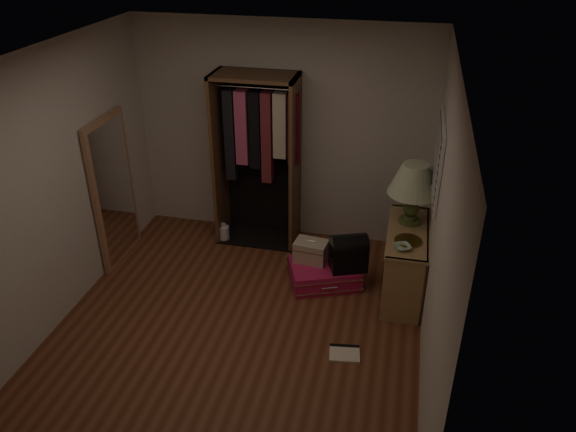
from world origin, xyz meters
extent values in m
plane|color=brown|center=(0.00, 0.00, 0.00)|extent=(4.00, 4.00, 0.00)
cube|color=beige|center=(0.00, 2.00, 1.30)|extent=(3.50, 0.02, 2.60)
cube|color=beige|center=(0.00, -2.00, 1.30)|extent=(3.50, 0.02, 2.60)
cube|color=beige|center=(1.75, 0.00, 1.30)|extent=(0.02, 4.00, 2.60)
cube|color=beige|center=(-1.75, 0.00, 1.30)|extent=(0.02, 4.00, 2.60)
cube|color=white|center=(0.00, 0.00, 2.60)|extent=(3.50, 4.00, 0.01)
cube|color=white|center=(1.73, 1.00, 1.55)|extent=(0.03, 0.96, 0.76)
cube|color=black|center=(1.73, 1.00, 1.55)|extent=(0.03, 0.90, 0.70)
cube|color=silver|center=(1.71, 1.00, 1.24)|extent=(0.01, 0.88, 0.02)
cube|color=silver|center=(1.71, 1.00, 1.32)|extent=(0.01, 0.88, 0.02)
cube|color=silver|center=(1.71, 1.00, 1.39)|extent=(0.01, 0.88, 0.02)
cube|color=silver|center=(1.71, 1.00, 1.47)|extent=(0.01, 0.88, 0.02)
cube|color=silver|center=(1.71, 1.00, 1.55)|extent=(0.01, 0.88, 0.02)
cube|color=silver|center=(1.71, 1.00, 1.63)|extent=(0.01, 0.88, 0.02)
cube|color=silver|center=(1.71, 1.00, 1.71)|extent=(0.01, 0.88, 0.02)
cube|color=silver|center=(1.71, 1.00, 1.78)|extent=(0.01, 0.88, 0.02)
cube|color=silver|center=(1.71, 1.00, 1.86)|extent=(0.01, 0.88, 0.02)
cube|color=#A07A4D|center=(1.54, 0.46, 0.38)|extent=(0.40, 0.03, 0.75)
cube|color=#A07A4D|center=(1.54, 1.54, 0.38)|extent=(0.40, 0.03, 0.75)
cube|color=#A07A4D|center=(1.54, 1.00, 0.06)|extent=(0.40, 1.04, 0.03)
cube|color=#A07A4D|center=(1.54, 1.00, 0.57)|extent=(0.40, 1.04, 0.03)
cube|color=#A07A4D|center=(1.54, 1.00, 0.73)|extent=(0.42, 1.12, 0.03)
cube|color=brown|center=(1.73, 1.00, 0.38)|extent=(0.02, 1.10, 0.75)
cube|color=#A07A4D|center=(1.53, 1.33, 0.65)|extent=(0.36, 0.38, 0.13)
cube|color=gray|center=(1.46, 0.53, 0.22)|extent=(0.17, 0.04, 0.28)
cube|color=#4C3833|center=(1.46, 0.58, 0.23)|extent=(0.19, 0.03, 0.30)
cube|color=#B7AD99|center=(1.48, 0.62, 0.21)|extent=(0.21, 0.03, 0.28)
cube|color=brown|center=(1.45, 0.66, 0.19)|extent=(0.17, 0.03, 0.24)
cube|color=#3F4C59|center=(1.47, 0.71, 0.20)|extent=(0.20, 0.05, 0.26)
cube|color=gray|center=(1.47, 0.76, 0.22)|extent=(0.21, 0.03, 0.30)
cube|color=#59594C|center=(1.46, 0.81, 0.20)|extent=(0.18, 0.04, 0.25)
cube|color=#B2724C|center=(1.47, 0.87, 0.23)|extent=(0.21, 0.05, 0.32)
cube|color=beige|center=(1.47, 0.91, 0.22)|extent=(0.21, 0.03, 0.29)
cube|color=#332D38|center=(1.45, 0.96, 0.20)|extent=(0.16, 0.05, 0.24)
cube|color=gray|center=(1.48, 1.01, 0.20)|extent=(0.22, 0.04, 0.26)
cube|color=#4C3833|center=(1.45, 1.07, 0.23)|extent=(0.16, 0.05, 0.30)
cube|color=#B7AD99|center=(1.48, 1.11, 0.21)|extent=(0.21, 0.03, 0.26)
cube|color=brown|center=(1.47, 1.15, 0.21)|extent=(0.20, 0.03, 0.26)
cube|color=#3F4C59|center=(1.46, 1.20, 0.21)|extent=(0.19, 0.03, 0.28)
cube|color=gray|center=(1.46, 1.23, 0.19)|extent=(0.18, 0.03, 0.24)
cube|color=#59594C|center=(1.47, 1.27, 0.19)|extent=(0.19, 0.03, 0.24)
cube|color=#B2724C|center=(1.45, 1.31, 0.22)|extent=(0.16, 0.04, 0.29)
cube|color=beige|center=(1.45, 1.36, 0.19)|extent=(0.15, 0.03, 0.24)
cube|color=#332D38|center=(1.45, 1.40, 0.21)|extent=(0.15, 0.04, 0.27)
cube|color=gray|center=(1.45, 1.46, 0.20)|extent=(0.16, 0.05, 0.25)
cube|color=brown|center=(-0.70, 1.74, 1.02)|extent=(0.04, 0.50, 2.05)
cube|color=brown|center=(0.20, 1.74, 1.02)|extent=(0.04, 0.50, 2.05)
cube|color=brown|center=(-0.25, 1.74, 2.03)|extent=(0.95, 0.50, 0.04)
cube|color=black|center=(-0.25, 1.98, 1.02)|extent=(0.95, 0.02, 2.05)
cube|color=black|center=(-0.25, 1.74, 0.01)|extent=(0.95, 0.50, 0.02)
cylinder|color=silver|center=(-0.25, 1.74, 1.90)|extent=(0.87, 0.02, 0.02)
cube|color=black|center=(-0.55, 1.72, 1.34)|extent=(0.12, 0.13, 1.07)
cube|color=#BF4C72|center=(-0.40, 1.72, 1.44)|extent=(0.14, 0.15, 0.86)
cube|color=black|center=(-0.25, 1.72, 1.42)|extent=(0.12, 0.11, 0.90)
cube|color=maroon|center=(-0.11, 1.72, 1.34)|extent=(0.11, 0.16, 1.05)
cube|color=beige|center=(0.04, 1.72, 1.50)|extent=(0.15, 0.12, 0.75)
cube|color=#590F19|center=(0.19, 1.72, 1.46)|extent=(0.12, 0.11, 0.81)
cube|color=#A57250|center=(-1.71, 1.00, 0.85)|extent=(0.05, 0.80, 1.70)
cube|color=silver|center=(-1.68, 1.00, 0.85)|extent=(0.01, 0.68, 1.58)
cube|color=#C8184F|center=(0.70, 0.98, 0.11)|extent=(0.86, 0.75, 0.23)
cube|color=silver|center=(0.70, 0.98, 0.05)|extent=(0.89, 0.77, 0.01)
cube|color=silver|center=(0.70, 0.98, 0.18)|extent=(0.89, 0.77, 0.01)
cylinder|color=silver|center=(0.80, 0.73, 0.11)|extent=(0.16, 0.08, 0.02)
cube|color=tan|center=(0.54, 1.04, 0.35)|extent=(0.37, 0.28, 0.24)
cube|color=brown|center=(0.54, 1.04, 0.40)|extent=(0.38, 0.28, 0.01)
cylinder|color=silver|center=(0.54, 1.04, 0.47)|extent=(0.10, 0.03, 0.02)
cube|color=black|center=(0.95, 0.97, 0.37)|extent=(0.44, 0.37, 0.29)
cylinder|color=black|center=(0.95, 0.97, 0.52)|extent=(0.44, 0.37, 0.25)
cylinder|color=#465529|center=(1.54, 1.19, 0.77)|extent=(0.29, 0.29, 0.04)
cylinder|color=#465529|center=(1.54, 1.19, 0.81)|extent=(0.17, 0.17, 0.05)
sphere|color=#465529|center=(1.54, 1.19, 0.91)|extent=(0.21, 0.21, 0.16)
cylinder|color=#465529|center=(1.54, 1.19, 1.04)|extent=(0.07, 0.07, 0.09)
cone|color=silver|center=(1.54, 1.19, 1.25)|extent=(0.69, 0.69, 0.32)
cone|color=white|center=(1.54, 1.19, 1.25)|extent=(0.61, 0.61, 0.30)
cylinder|color=#AD8742|center=(1.54, 0.79, 0.76)|extent=(0.29, 0.29, 0.02)
imported|color=#A1C1A8|center=(1.49, 0.64, 0.77)|extent=(0.21, 0.21, 0.04)
cylinder|color=white|center=(-0.66, 1.60, 0.09)|extent=(0.15, 0.15, 0.19)
cylinder|color=white|center=(-0.66, 1.60, 0.21)|extent=(0.06, 0.06, 0.04)
cube|color=#F5E8CE|center=(1.07, -0.10, 0.01)|extent=(0.31, 0.26, 0.02)
cube|color=black|center=(1.06, -0.01, 0.01)|extent=(0.28, 0.07, 0.03)
camera|label=1|loc=(1.42, -4.03, 3.62)|focal=35.00mm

